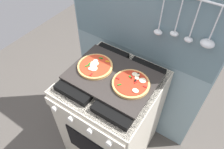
{
  "coord_description": "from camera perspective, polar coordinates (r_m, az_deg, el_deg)",
  "views": [
    {
      "loc": [
        0.49,
        -0.73,
        1.87
      ],
      "look_at": [
        0.0,
        0.0,
        0.93
      ],
      "focal_mm": 33.59,
      "sensor_mm": 36.0,
      "label": 1
    }
  ],
  "objects": [
    {
      "name": "pizza_right",
      "position": [
        1.25,
        5.31,
        -2.35
      ],
      "size": [
        0.23,
        0.23,
        0.03
      ],
      "color": "tan",
      "rests_on": "baking_tray"
    },
    {
      "name": "stove",
      "position": [
        1.67,
        -0.03,
        -11.22
      ],
      "size": [
        0.6,
        0.64,
        0.9
      ],
      "color": "beige",
      "rests_on": "ground_plane"
    },
    {
      "name": "ground_plane",
      "position": [
        2.07,
        0.0,
        -17.75
      ],
      "size": [
        4.0,
        4.0,
        0.0
      ],
      "primitive_type": "plane",
      "color": "#4C4742"
    },
    {
      "name": "pizza_left",
      "position": [
        1.35,
        -4.62,
        2.29
      ],
      "size": [
        0.23,
        0.23,
        0.03
      ],
      "color": "tan",
      "rests_on": "baking_tray"
    },
    {
      "name": "kitchen_backsplash",
      "position": [
        1.6,
        6.74,
        3.89
      ],
      "size": [
        1.1,
        0.09,
        1.55
      ],
      "color": "#7A939E",
      "rests_on": "ground_plane"
    },
    {
      "name": "baking_tray",
      "position": [
        1.31,
        0.0,
        -0.54
      ],
      "size": [
        0.54,
        0.38,
        0.02
      ],
      "primitive_type": "cube",
      "color": "#2D2826",
      "rests_on": "stove"
    }
  ]
}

